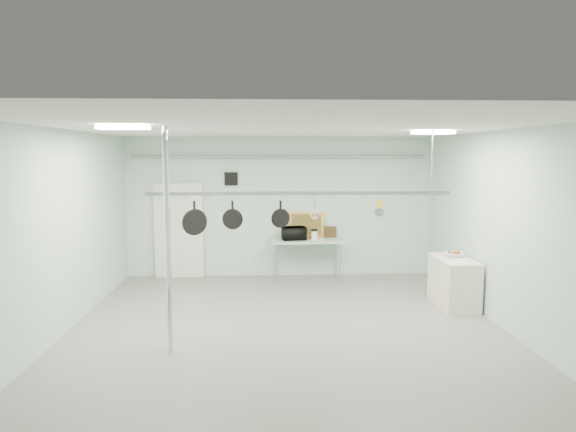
{
  "coord_description": "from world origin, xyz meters",
  "views": [
    {
      "loc": [
        -0.35,
        -7.73,
        2.81
      ],
      "look_at": [
        0.05,
        1.0,
        1.75
      ],
      "focal_mm": 32.0,
      "sensor_mm": 36.0,
      "label": 1
    }
  ],
  "objects_px": {
    "skillet_left": "(195,218)",
    "coffee_canister": "(314,235)",
    "pot_rack": "(299,191)",
    "skillet_mid": "(233,215)",
    "side_cabinet": "(454,282)",
    "chrome_pole": "(168,241)",
    "skillet_right": "(281,214)",
    "prep_table": "(307,243)",
    "fruit_bowl": "(454,255)",
    "microwave": "(294,233)"
  },
  "relations": [
    {
      "from": "skillet_left",
      "to": "skillet_right",
      "type": "relative_size",
      "value": 1.26
    },
    {
      "from": "skillet_mid",
      "to": "skillet_right",
      "type": "height_order",
      "value": "same"
    },
    {
      "from": "skillet_left",
      "to": "side_cabinet",
      "type": "bearing_deg",
      "value": -16.03
    },
    {
      "from": "skillet_right",
      "to": "coffee_canister",
      "type": "bearing_deg",
      "value": 57.39
    },
    {
      "from": "fruit_bowl",
      "to": "pot_rack",
      "type": "bearing_deg",
      "value": -157.35
    },
    {
      "from": "chrome_pole",
      "to": "skillet_mid",
      "type": "distance_m",
      "value": 1.26
    },
    {
      "from": "fruit_bowl",
      "to": "coffee_canister",
      "type": "bearing_deg",
      "value": 140.72
    },
    {
      "from": "chrome_pole",
      "to": "prep_table",
      "type": "relative_size",
      "value": 2.0
    },
    {
      "from": "coffee_canister",
      "to": "skillet_left",
      "type": "distance_m",
      "value": 4.0
    },
    {
      "from": "prep_table",
      "to": "skillet_mid",
      "type": "relative_size",
      "value": 3.5
    },
    {
      "from": "chrome_pole",
      "to": "fruit_bowl",
      "type": "height_order",
      "value": "chrome_pole"
    },
    {
      "from": "skillet_right",
      "to": "skillet_mid",
      "type": "bearing_deg",
      "value": 162.25
    },
    {
      "from": "pot_rack",
      "to": "microwave",
      "type": "distance_m",
      "value": 3.49
    },
    {
      "from": "chrome_pole",
      "to": "skillet_left",
      "type": "xyz_separation_m",
      "value": [
        0.25,
        0.9,
        0.21
      ]
    },
    {
      "from": "microwave",
      "to": "coffee_canister",
      "type": "bearing_deg",
      "value": 165.16
    },
    {
      "from": "side_cabinet",
      "to": "skillet_left",
      "type": "distance_m",
      "value": 4.92
    },
    {
      "from": "prep_table",
      "to": "fruit_bowl",
      "type": "relative_size",
      "value": 4.61
    },
    {
      "from": "skillet_right",
      "to": "fruit_bowl",
      "type": "bearing_deg",
      "value": 3.03
    },
    {
      "from": "chrome_pole",
      "to": "pot_rack",
      "type": "bearing_deg",
      "value": 25.35
    },
    {
      "from": "prep_table",
      "to": "skillet_mid",
      "type": "height_order",
      "value": "skillet_mid"
    },
    {
      "from": "prep_table",
      "to": "side_cabinet",
      "type": "xyz_separation_m",
      "value": [
        2.55,
        -2.2,
        -0.38
      ]
    },
    {
      "from": "fruit_bowl",
      "to": "side_cabinet",
      "type": "bearing_deg",
      "value": -105.19
    },
    {
      "from": "side_cabinet",
      "to": "fruit_bowl",
      "type": "xyz_separation_m",
      "value": [
        0.04,
        0.15,
        0.49
      ]
    },
    {
      "from": "chrome_pole",
      "to": "microwave",
      "type": "height_order",
      "value": "chrome_pole"
    },
    {
      "from": "pot_rack",
      "to": "fruit_bowl",
      "type": "bearing_deg",
      "value": 22.65
    },
    {
      "from": "chrome_pole",
      "to": "pot_rack",
      "type": "distance_m",
      "value": 2.19
    },
    {
      "from": "prep_table",
      "to": "pot_rack",
      "type": "relative_size",
      "value": 0.33
    },
    {
      "from": "coffee_canister",
      "to": "chrome_pole",
      "type": "bearing_deg",
      "value": -120.77
    },
    {
      "from": "side_cabinet",
      "to": "skillet_mid",
      "type": "height_order",
      "value": "skillet_mid"
    },
    {
      "from": "pot_rack",
      "to": "skillet_left",
      "type": "height_order",
      "value": "pot_rack"
    },
    {
      "from": "side_cabinet",
      "to": "skillet_left",
      "type": "xyz_separation_m",
      "value": [
        -4.6,
        -1.1,
        1.36
      ]
    },
    {
      "from": "pot_rack",
      "to": "microwave",
      "type": "xyz_separation_m",
      "value": [
        0.11,
        3.28,
        -1.18
      ]
    },
    {
      "from": "fruit_bowl",
      "to": "skillet_mid",
      "type": "xyz_separation_m",
      "value": [
        -4.04,
        -1.25,
        0.91
      ]
    },
    {
      "from": "prep_table",
      "to": "chrome_pole",
      "type": "bearing_deg",
      "value": -118.71
    },
    {
      "from": "pot_rack",
      "to": "skillet_mid",
      "type": "xyz_separation_m",
      "value": [
        -1.05,
        0.0,
        -0.37
      ]
    },
    {
      "from": "side_cabinet",
      "to": "skillet_left",
      "type": "height_order",
      "value": "skillet_left"
    },
    {
      "from": "pot_rack",
      "to": "skillet_left",
      "type": "xyz_separation_m",
      "value": [
        -1.65,
        0.0,
        -0.42
      ]
    },
    {
      "from": "microwave",
      "to": "side_cabinet",
      "type": "bearing_deg",
      "value": 133.55
    },
    {
      "from": "prep_table",
      "to": "coffee_canister",
      "type": "height_order",
      "value": "coffee_canister"
    },
    {
      "from": "prep_table",
      "to": "skillet_right",
      "type": "height_order",
      "value": "skillet_right"
    },
    {
      "from": "prep_table",
      "to": "pot_rack",
      "type": "bearing_deg",
      "value": -96.91
    },
    {
      "from": "pot_rack",
      "to": "skillet_right",
      "type": "height_order",
      "value": "pot_rack"
    },
    {
      "from": "prep_table",
      "to": "fruit_bowl",
      "type": "height_order",
      "value": "fruit_bowl"
    },
    {
      "from": "skillet_left",
      "to": "pot_rack",
      "type": "bearing_deg",
      "value": -29.49
    },
    {
      "from": "prep_table",
      "to": "skillet_mid",
      "type": "bearing_deg",
      "value": -113.74
    },
    {
      "from": "chrome_pole",
      "to": "prep_table",
      "type": "xyz_separation_m",
      "value": [
        2.3,
        4.2,
        -0.77
      ]
    },
    {
      "from": "prep_table",
      "to": "coffee_canister",
      "type": "xyz_separation_m",
      "value": [
        0.16,
        -0.07,
        0.17
      ]
    },
    {
      "from": "side_cabinet",
      "to": "skillet_mid",
      "type": "relative_size",
      "value": 2.63
    },
    {
      "from": "coffee_canister",
      "to": "skillet_mid",
      "type": "distance_m",
      "value": 3.71
    },
    {
      "from": "skillet_left",
      "to": "coffee_canister",
      "type": "bearing_deg",
      "value": 26.2
    }
  ]
}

